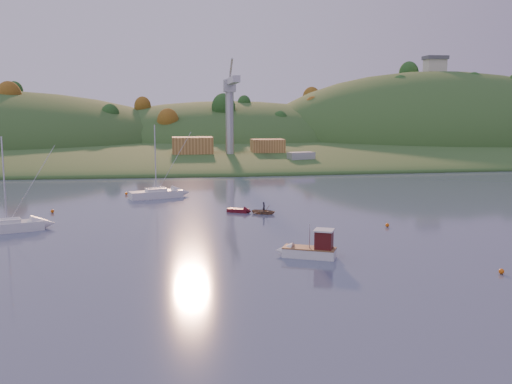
{
  "coord_description": "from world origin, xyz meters",
  "views": [
    {
      "loc": [
        -12.69,
        -34.02,
        15.08
      ],
      "look_at": [
        -2.43,
        38.32,
        4.28
      ],
      "focal_mm": 40.0,
      "sensor_mm": 36.0,
      "label": 1
    }
  ],
  "objects": [
    {
      "name": "shore_slope",
      "position": [
        0.0,
        165.0,
        0.0
      ],
      "size": [
        640.0,
        150.0,
        7.0
      ],
      "primitive_type": "ellipsoid",
      "color": "#27481C",
      "rests_on": "ground"
    },
    {
      "name": "fishing_boat",
      "position": [
        0.24,
        21.28,
        0.88
      ],
      "size": [
        6.47,
        4.36,
        3.98
      ],
      "rotation": [
        0.0,
        0.0,
        2.71
      ],
      "color": "silver",
      "rests_on": "ground"
    },
    {
      "name": "buoy_2",
      "position": [
        -30.55,
        50.63,
        0.25
      ],
      "size": [
        0.5,
        0.5,
        0.5
      ],
      "primitive_type": "sphere",
      "color": "#DA5C0B",
      "rests_on": "ground"
    },
    {
      "name": "buoy_1",
      "position": [
        13.96,
        34.29,
        0.25
      ],
      "size": [
        0.5,
        0.5,
        0.5
      ],
      "primitive_type": "sphere",
      "color": "#DA5C0B",
      "rests_on": "ground"
    },
    {
      "name": "wharf",
      "position": [
        5.0,
        122.0,
        1.2
      ],
      "size": [
        42.0,
        16.0,
        2.4
      ],
      "primitive_type": "cube",
      "color": "slate",
      "rests_on": "ground"
    },
    {
      "name": "sailboat_far",
      "position": [
        -16.04,
        62.6,
        0.78
      ],
      "size": [
        9.25,
        5.29,
        12.3
      ],
      "rotation": [
        0.0,
        0.0,
        0.32
      ],
      "color": "white",
      "rests_on": "ground"
    },
    {
      "name": "hillside_trees",
      "position": [
        0.0,
        185.0,
        0.0
      ],
      "size": [
        280.0,
        50.0,
        32.0
      ],
      "primitive_type": null,
      "color": "#174217",
      "rests_on": "ground"
    },
    {
      "name": "far_shore",
      "position": [
        0.0,
        230.0,
        0.0
      ],
      "size": [
        620.0,
        220.0,
        1.5
      ],
      "primitive_type": "cube",
      "color": "#27481C",
      "rests_on": "ground"
    },
    {
      "name": "buoy_0",
      "position": [
        16.69,
        12.88,
        0.25
      ],
      "size": [
        0.5,
        0.5,
        0.5
      ],
      "primitive_type": "sphere",
      "color": "#DA5C0B",
      "rests_on": "ground"
    },
    {
      "name": "hilltop_house",
      "position": [
        95.0,
        195.0,
        33.4
      ],
      "size": [
        9.0,
        7.0,
        6.45
      ],
      "color": "beige",
      "rests_on": "hill_right"
    },
    {
      "name": "hill_right",
      "position": [
        95.0,
        195.0,
        0.0
      ],
      "size": [
        150.0,
        130.0,
        60.0
      ],
      "primitive_type": "ellipsoid",
      "color": "#27481C",
      "rests_on": "ground"
    },
    {
      "name": "work_vessel",
      "position": [
        19.08,
        108.0,
        1.4
      ],
      "size": [
        16.15,
        8.92,
        3.93
      ],
      "rotation": [
        0.0,
        0.0,
        0.24
      ],
      "color": "slate",
      "rests_on": "ground"
    },
    {
      "name": "shed_east",
      "position": [
        13.0,
        124.0,
        4.4
      ],
      "size": [
        9.0,
        7.0,
        4.0
      ],
      "primitive_type": "cube",
      "color": "#976232",
      "rests_on": "wharf"
    },
    {
      "name": "shed_west",
      "position": [
        -8.0,
        123.0,
        4.8
      ],
      "size": [
        11.0,
        8.0,
        4.8
      ],
      "primitive_type": "cube",
      "color": "#976232",
      "rests_on": "wharf"
    },
    {
      "name": "canoe",
      "position": [
        -0.24,
        45.6,
        0.36
      ],
      "size": [
        4.22,
        3.84,
        0.72
      ],
      "primitive_type": "imported",
      "rotation": [
        0.0,
        0.0,
        1.06
      ],
      "color": "#9F7A57",
      "rests_on": "ground"
    },
    {
      "name": "dock_crane",
      "position": [
        2.0,
        118.39,
        17.17
      ],
      "size": [
        3.2,
        28.0,
        20.3
      ],
      "color": "#B7B7BC",
      "rests_on": "wharf"
    },
    {
      "name": "ground",
      "position": [
        0.0,
        0.0,
        0.0
      ],
      "size": [
        500.0,
        500.0,
        0.0
      ],
      "primitive_type": "plane",
      "color": "#3C4B62",
      "rests_on": "ground"
    },
    {
      "name": "red_tender",
      "position": [
        -3.17,
        47.08,
        0.26
      ],
      "size": [
        3.81,
        2.85,
        1.25
      ],
      "rotation": [
        0.0,
        0.0,
        -0.5
      ],
      "color": "#4F0B14",
      "rests_on": "ground"
    },
    {
      "name": "hill_center",
      "position": [
        10.0,
        210.0,
        0.0
      ],
      "size": [
        140.0,
        120.0,
        36.0
      ],
      "primitive_type": "ellipsoid",
      "color": "#27481C",
      "rests_on": "ground"
    },
    {
      "name": "sailboat_near",
      "position": [
        -33.36,
        38.2,
        0.75
      ],
      "size": [
        8.79,
        5.19,
        11.69
      ],
      "rotation": [
        0.0,
        0.0,
        0.34
      ],
      "color": "white",
      "rests_on": "ground"
    },
    {
      "name": "buoy_3",
      "position": [
        -21.34,
        66.78,
        0.25
      ],
      "size": [
        0.5,
        0.5,
        0.5
      ],
      "primitive_type": "sphere",
      "color": "#DA5C0B",
      "rests_on": "ground"
    },
    {
      "name": "paddler",
      "position": [
        -0.24,
        45.6,
        0.73
      ],
      "size": [
        0.57,
        0.64,
        1.46
      ],
      "primitive_type": "imported",
      "rotation": [
        0.0,
        0.0,
        1.06
      ],
      "color": "black",
      "rests_on": "ground"
    }
  ]
}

